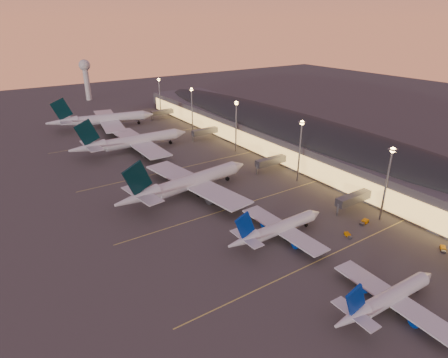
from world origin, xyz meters
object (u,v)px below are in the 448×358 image
baggage_tug_b (443,249)px  baggage_tug_d (348,235)px  airliner_narrow_south (387,299)px  baggage_tug_c (364,222)px  airliner_narrow_north (278,229)px  airliner_wide_near (187,183)px  airliner_wide_mid (132,142)px  radar_tower (86,73)px  airliner_wide_far (103,119)px

baggage_tug_b → baggage_tug_d: bearing=96.1°
airliner_narrow_south → baggage_tug_c: airliner_narrow_south is taller
baggage_tug_c → airliner_narrow_north: bearing=152.6°
airliner_narrow_north → airliner_wide_near: 43.74m
baggage_tug_b → baggage_tug_c: size_ratio=0.84×
baggage_tug_b → airliner_wide_mid: bearing=73.8°
airliner_narrow_south → radar_tower: bearing=89.9°
airliner_narrow_north → airliner_wide_far: size_ratio=0.58×
baggage_tug_d → airliner_wide_far: bearing=29.7°
airliner_narrow_south → airliner_wide_near: airliner_wide_near is taller
radar_tower → baggage_tug_c: (19.14, -258.85, -21.34)m
airliner_narrow_south → baggage_tug_b: airliner_narrow_south is taller
airliner_narrow_south → radar_tower: size_ratio=1.06×
airliner_wide_near → baggage_tug_c: (38.43, -52.24, -4.41)m
airliner_wide_near → airliner_wide_mid: (1.41, 61.48, 0.16)m
baggage_tug_b → baggage_tug_c: bearing=71.5°
baggage_tug_c → baggage_tug_d: bearing=-178.6°
airliner_wide_far → baggage_tug_c: size_ratio=15.68×
airliner_wide_far → baggage_tug_b: bearing=-68.2°
airliner_narrow_north → baggage_tug_b: 48.88m
airliner_narrow_south → airliner_narrow_north: airliner_narrow_north is taller
baggage_tug_c → baggage_tug_d: 11.23m
baggage_tug_d → airliner_narrow_north: bearing=80.4°
airliner_wide_near → airliner_wide_far: size_ratio=0.93×
airliner_narrow_north → baggage_tug_b: (36.62, -32.24, -2.98)m
baggage_tug_d → airliner_wide_near: bearing=48.0°
airliner_narrow_north → airliner_wide_far: (-5.52, 157.20, 1.87)m
airliner_wide_far → baggage_tug_d: (24.88, -168.78, -4.87)m
airliner_wide_mid → airliner_wide_far: 52.77m
radar_tower → baggage_tug_b: 283.77m
airliner_narrow_north → airliner_wide_near: size_ratio=0.62×
airliner_wide_near → baggage_tug_c: size_ratio=14.65×
baggage_tug_c → baggage_tug_d: size_ratio=1.21×
airliner_narrow_north → airliner_wide_far: bearing=91.0°
airliner_wide_near → airliner_wide_mid: 61.50m
airliner_narrow_south → baggage_tug_b: size_ratio=10.02×
airliner_wide_mid → baggage_tug_c: airliner_wide_mid is taller
radar_tower → baggage_tug_d: size_ratio=9.57×
airliner_wide_mid → airliner_wide_far: (1.15, 52.76, 0.20)m
airliner_wide_near → airliner_wide_mid: bearing=80.7°
baggage_tug_c → airliner_wide_near: bearing=115.9°
airliner_wide_far → baggage_tug_b: 194.13m
airliner_narrow_south → baggage_tug_d: size_ratio=10.17×
airliner_wide_mid → baggage_tug_c: size_ratio=15.07×
airliner_wide_far → baggage_tug_d: airliner_wide_far is taller
airliner_narrow_north → airliner_wide_mid: size_ratio=0.60×
baggage_tug_b → baggage_tug_c: 23.80m
baggage_tug_d → baggage_tug_b: bearing=-118.9°
airliner_wide_far → airliner_narrow_north: bearing=-78.8°
airliner_narrow_north → airliner_wide_far: 157.31m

